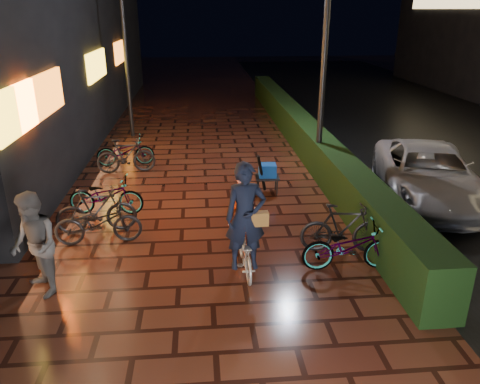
{
  "coord_description": "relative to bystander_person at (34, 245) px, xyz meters",
  "views": [
    {
      "loc": [
        -0.13,
        -7.32,
        4.33
      ],
      "look_at": [
        0.61,
        0.9,
        1.1
      ],
      "focal_mm": 35.0,
      "sensor_mm": 36.0,
      "label": 1
    }
  ],
  "objects": [
    {
      "name": "traffic_barrier",
      "position": [
        3.6,
        2.71,
        -0.54
      ],
      "size": [
        0.58,
        1.67,
        0.68
      ],
      "color": "red",
      "rests_on": "ground"
    },
    {
      "name": "cart_assembly",
      "position": [
        4.29,
        4.09,
        -0.31
      ],
      "size": [
        0.62,
        0.6,
        1.09
      ],
      "color": "black",
      "rests_on": "ground"
    },
    {
      "name": "parked_bikes_storefront",
      "position": [
        0.52,
        3.96,
        -0.42
      ],
      "size": [
        1.88,
        5.74,
        0.97
      ],
      "color": "black",
      "rests_on": "ground"
    },
    {
      "name": "bystander_person",
      "position": [
        0.0,
        0.0,
        0.0
      ],
      "size": [
        1.03,
        1.07,
        1.75
      ],
      "primitive_type": "imported",
      "rotation": [
        0.0,
        0.0,
        -0.97
      ],
      "color": "#505052",
      "rests_on": "ground"
    },
    {
      "name": "parked_bikes_hedge",
      "position": [
        5.24,
        0.6,
        -0.41
      ],
      "size": [
        1.75,
        1.26,
        0.97
      ],
      "color": "black",
      "rests_on": "ground"
    },
    {
      "name": "van",
      "position": [
        8.08,
        3.37,
        -0.22
      ],
      "size": [
        3.24,
        5.03,
        1.29
      ],
      "primitive_type": "imported",
      "rotation": [
        0.0,
        0.0,
        -0.25
      ],
      "color": "#ABAAAF",
      "rests_on": "ground"
    },
    {
      "name": "cyclist",
      "position": [
        3.37,
        0.37,
        -0.12
      ],
      "size": [
        0.74,
        1.43,
        2.03
      ],
      "color": "silver",
      "rests_on": "ground"
    },
    {
      "name": "lamp_post_hedge",
      "position": [
        5.85,
        5.17,
        2.28
      ],
      "size": [
        0.55,
        0.17,
        5.72
      ],
      "color": "black",
      "rests_on": "ground"
    },
    {
      "name": "ground",
      "position": [
        2.77,
        0.53,
        -0.87
      ],
      "size": [
        80.0,
        80.0,
        0.0
      ],
      "primitive_type": "plane",
      "color": "#381911",
      "rests_on": "ground"
    },
    {
      "name": "lamp_post_sf",
      "position": [
        0.21,
        10.21,
        1.97
      ],
      "size": [
        0.5,
        0.16,
        5.17
      ],
      "color": "black",
      "rests_on": "ground"
    },
    {
      "name": "hedge",
      "position": [
        6.07,
        8.53,
        -0.37
      ],
      "size": [
        0.7,
        20.0,
        1.0
      ],
      "primitive_type": "cube",
      "color": "black",
      "rests_on": "ground"
    }
  ]
}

